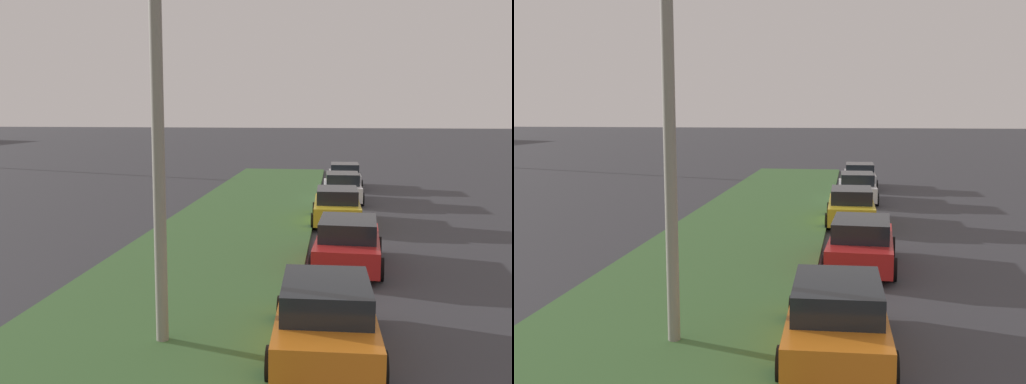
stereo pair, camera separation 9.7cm
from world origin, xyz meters
TOP-DOWN VIEW (x-y plane):
  - grass_median at (10.00, 6.24)m, footprint 60.00×6.00m
  - parked_car_orange at (6.12, 2.54)m, footprint 4.35×2.11m
  - parked_car_red at (12.46, 2.00)m, footprint 4.38×2.18m
  - parked_car_yellow at (19.16, 2.31)m, footprint 4.32×2.06m
  - parked_car_white at (25.11, 2.04)m, footprint 4.35×2.11m
  - parked_car_silver at (30.48, 1.86)m, footprint 4.32×2.06m
  - streetlight at (6.03, 5.35)m, footprint 0.61×2.87m

SIDE VIEW (x-z plane):
  - grass_median at x=10.00m, z-range 0.00..0.12m
  - parked_car_orange at x=6.12m, z-range -0.02..1.45m
  - parked_car_red at x=12.46m, z-range -0.02..1.45m
  - parked_car_yellow at x=19.16m, z-range -0.02..1.45m
  - parked_car_white at x=25.11m, z-range -0.02..1.45m
  - parked_car_silver at x=30.48m, z-range -0.02..1.45m
  - streetlight at x=6.03m, z-range 0.64..8.14m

